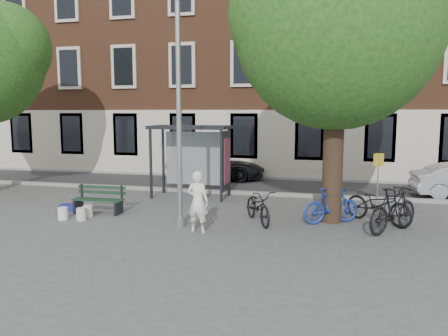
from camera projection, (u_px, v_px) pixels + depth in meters
ground at (180, 226)px, 11.92m from camera, size 90.00×90.00×0.00m
road at (235, 185)px, 18.67m from camera, size 40.00×4.00×0.01m
curb_near at (224, 192)px, 16.73m from camera, size 40.00×0.25×0.12m
curb_far at (244, 177)px, 20.59m from camera, size 40.00×0.25×0.12m
building_row at (259, 39)px, 23.56m from camera, size 30.00×8.00×14.00m
lamppost at (179, 124)px, 11.57m from camera, size 0.28×0.35×6.11m
tree_right at (338, 17)px, 11.60m from camera, size 5.76×5.60×8.20m
bus_shelter at (202, 145)px, 15.78m from camera, size 2.85×1.45×2.62m
painter at (198, 202)px, 11.24m from camera, size 0.63×0.46×1.61m
bench at (99, 201)px, 13.47m from camera, size 1.60×0.56×0.82m
bike_a at (378, 204)px, 12.19m from camera, size 2.07×1.85×1.09m
bike_b at (331, 206)px, 12.16m from camera, size 1.71×1.26×1.02m
bike_c at (258, 206)px, 12.23m from camera, size 1.44×1.92×0.96m
bike_d at (393, 210)px, 11.25m from camera, size 1.72×1.89×1.20m
car_dark at (216, 166)px, 20.22m from camera, size 4.54×2.19×1.25m
blue_crate at (69, 208)px, 13.80m from camera, size 0.65×0.57×0.20m
bucket_a at (63, 214)px, 12.64m from camera, size 0.36×0.36×0.36m
bucket_b at (81, 214)px, 12.57m from camera, size 0.33×0.33×0.36m
bucket_c at (88, 211)px, 12.91m from camera, size 0.32×0.32×0.36m
notice_sign at (378, 170)px, 13.80m from camera, size 0.31×0.08×1.81m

